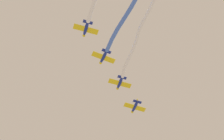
{
  "coord_description": "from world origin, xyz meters",
  "views": [
    {
      "loc": [
        -56.61,
        -24.62,
        3.61
      ],
      "look_at": [
        -8.16,
        -1.72,
        82.47
      ],
      "focal_mm": 62.52,
      "sensor_mm": 36.0,
      "label": 1
    }
  ],
  "objects": [
    {
      "name": "smoke_trail_right_wing",
      "position": [
        -22.56,
        -13.98,
        82.0
      ],
      "size": [
        18.5,
        23.02,
        2.0
      ],
      "color": "#4C75DB"
    },
    {
      "name": "airplane_right_wing",
      "position": [
        -12.35,
        -1.45,
        82.61
      ],
      "size": [
        5.27,
        4.82,
        1.47
      ],
      "rotation": [
        0.0,
        0.0,
        0.86
      ],
      "color": "navy"
    },
    {
      "name": "airplane_slot",
      "position": [
        -20.83,
        -1.06,
        82.86
      ],
      "size": [
        4.89,
        5.22,
        1.47
      ],
      "rotation": [
        0.0,
        0.0,
        0.73
      ],
      "color": "navy"
    },
    {
      "name": "airplane_lead",
      "position": [
        4.64,
        -2.24,
        82.11
      ],
      "size": [
        5.05,
        5.07,
        1.47
      ],
      "rotation": [
        0.0,
        0.0,
        0.78
      ],
      "color": "navy"
    },
    {
      "name": "airplane_left_wing",
      "position": [
        -3.85,
        -1.85,
        82.36
      ],
      "size": [
        4.97,
        5.15,
        1.47
      ],
      "rotation": [
        0.0,
        0.0,
        0.76
      ],
      "color": "navy"
    },
    {
      "name": "smoke_trail_left_wing",
      "position": [
        -13.68,
        -10.65,
        82.12
      ],
      "size": [
        17.01,
        15.97,
        1.22
      ],
      "color": "white"
    }
  ]
}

